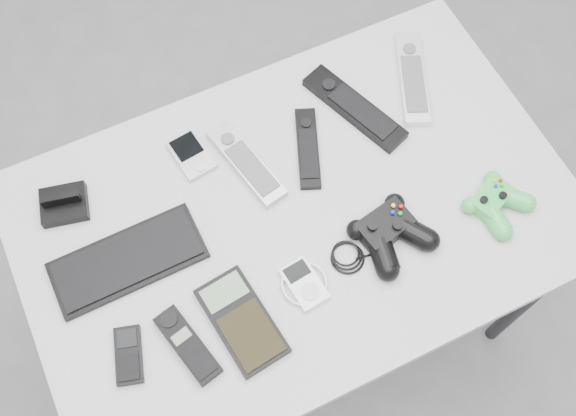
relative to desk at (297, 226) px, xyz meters
name	(u,v)px	position (x,y,z in m)	size (l,w,h in m)	color
floor	(311,297)	(0.07, 0.03, -0.67)	(3.50, 3.50, 0.00)	slate
desk	(297,226)	(0.00, 0.00, 0.00)	(1.10, 0.71, 0.74)	gray
pda_keyboard	(128,260)	(-0.34, 0.05, 0.07)	(0.29, 0.12, 0.02)	black
dock_bracket	(62,202)	(-0.41, 0.21, 0.09)	(0.09, 0.08, 0.05)	black
pda	(192,155)	(-0.14, 0.21, 0.07)	(0.07, 0.10, 0.02)	#A3A3AA
remote_silver_a	(246,163)	(-0.05, 0.14, 0.08)	(0.05, 0.22, 0.02)	#A3A3AA
remote_black_a	(308,148)	(0.08, 0.12, 0.07)	(0.04, 0.19, 0.02)	black
remote_black_b	(354,108)	(0.22, 0.17, 0.08)	(0.06, 0.25, 0.02)	black
remote_silver_b	(412,78)	(0.37, 0.18, 0.08)	(0.05, 0.24, 0.02)	silver
mobile_phone	(128,355)	(-0.40, -0.12, 0.07)	(0.05, 0.11, 0.02)	black
cordless_handset	(188,345)	(-0.30, -0.15, 0.08)	(0.05, 0.15, 0.02)	black
calculator	(242,321)	(-0.19, -0.15, 0.07)	(0.10, 0.19, 0.02)	black
mp3_player	(304,284)	(-0.05, -0.14, 0.07)	(0.09, 0.10, 0.02)	white
controller_black	(390,232)	(0.14, -0.12, 0.09)	(0.25, 0.16, 0.05)	black
controller_green	(496,202)	(0.36, -0.16, 0.08)	(0.12, 0.13, 0.04)	green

